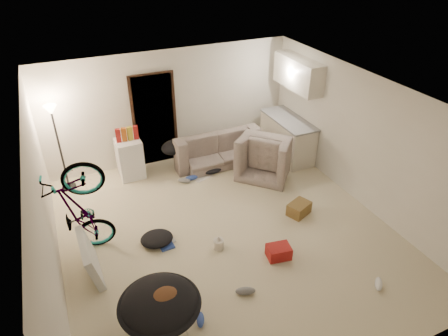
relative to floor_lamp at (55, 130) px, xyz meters
name	(u,v)px	position (x,y,z in m)	size (l,w,h in m)	color
floor	(227,233)	(2.40, -2.65, -1.32)	(5.50, 6.00, 0.02)	beige
ceiling	(228,99)	(2.40, -2.65, 1.20)	(5.50, 6.00, 0.02)	white
wall_back	(171,106)	(2.40, 0.36, -0.06)	(5.50, 0.02, 2.50)	white
wall_front	(350,316)	(2.40, -5.66, -0.06)	(5.50, 0.02, 2.50)	white
wall_left	(43,216)	(-0.36, -2.65, -0.06)	(0.02, 6.00, 2.50)	white
wall_right	(363,140)	(5.16, -2.65, -0.06)	(0.02, 6.00, 2.50)	white
doorway	(154,120)	(2.00, 0.32, -0.29)	(0.85, 0.10, 2.04)	black
door_trim	(155,120)	(2.00, 0.29, -0.29)	(0.97, 0.04, 2.10)	black
floor_lamp	(55,130)	(0.00, 0.00, 0.00)	(0.28, 0.28, 1.81)	black
kitchen_counter	(287,138)	(4.83, -0.65, -0.87)	(0.60, 1.50, 0.88)	silver
counter_top	(289,120)	(4.83, -0.65, -0.41)	(0.64, 1.54, 0.04)	gray
kitchen_uppers	(298,73)	(4.96, -0.65, 0.64)	(0.38, 1.40, 0.65)	silver
sofa	(214,149)	(3.19, -0.20, -1.02)	(1.97, 0.77, 0.58)	#3A4139
armchair	(268,157)	(4.07, -1.11, -0.96)	(1.08, 0.94, 0.70)	#3A4139
bicycle	(84,230)	(0.10, -2.16, -0.83)	(0.64, 1.83, 0.96)	black
mini_fridge	(130,159)	(1.30, -0.10, -0.88)	(0.50, 0.50, 0.86)	white
snack_box_0	(118,136)	(1.13, -0.10, -0.31)	(0.10, 0.07, 0.30)	maroon
snack_box_1	(124,135)	(1.25, -0.10, -0.31)	(0.10, 0.07, 0.30)	#B35316
snack_box_2	(130,134)	(1.37, -0.10, -0.31)	(0.10, 0.07, 0.30)	gold
snack_box_3	(136,133)	(1.49, -0.10, -0.31)	(0.10, 0.07, 0.30)	maroon
saucer_chair	(160,309)	(0.78, -4.14, -0.86)	(1.07, 1.07, 0.76)	silver
hoodie	(163,299)	(0.83, -4.17, -0.65)	(0.48, 0.40, 0.22)	brown
sofa_drape	(174,147)	(2.24, -0.20, -0.77)	(0.56, 0.46, 0.28)	black
tv_box	(90,258)	(0.10, -2.65, -1.00)	(0.11, 0.93, 0.61)	silver
drink_case_a	(299,209)	(3.85, -2.70, -1.19)	(0.42, 0.30, 0.24)	brown
drink_case_b	(279,252)	(2.92, -3.54, -1.20)	(0.37, 0.28, 0.22)	maroon
juicer	(219,243)	(2.11, -2.95, -1.20)	(0.17, 0.17, 0.25)	beige
newspaper	(198,174)	(2.62, -0.62, -1.30)	(0.43, 0.56, 0.01)	beige
book_blue	(166,244)	(1.32, -2.50, -1.29)	(0.23, 0.32, 0.03)	#2B459D
book_white	(167,239)	(1.38, -2.40, -1.29)	(0.20, 0.26, 0.02)	silver
shoe_0	(191,178)	(2.41, -0.79, -1.25)	(0.29, 0.12, 0.11)	#2B459D
shoe_1	(184,181)	(2.24, -0.83, -1.26)	(0.27, 0.11, 0.10)	slate
shoe_2	(200,320)	(1.30, -4.19, -1.26)	(0.26, 0.10, 0.09)	#2B459D
shoe_3	(245,291)	(2.08, -4.00, -1.25)	(0.30, 0.12, 0.11)	slate
shoe_4	(379,284)	(3.97, -4.69, -1.26)	(0.28, 0.11, 0.10)	white
clothes_lump_a	(157,239)	(1.20, -2.40, -1.22)	(0.55, 0.47, 0.18)	black
clothes_lump_b	(211,168)	(2.93, -0.62, -1.23)	(0.51, 0.44, 0.15)	black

